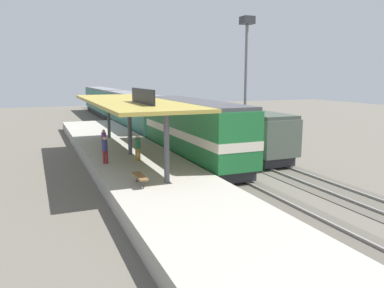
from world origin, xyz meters
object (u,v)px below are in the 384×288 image
(passenger_carriage_rear, at_px, (103,101))
(platform_bench, at_px, (140,177))
(locomotive, at_px, (193,130))
(light_mast, at_px, (246,54))
(person_waiting, at_px, (104,140))
(person_boarding, at_px, (105,149))
(passenger_carriage_front, at_px, (133,111))
(person_walking, at_px, (138,146))
(freight_car, at_px, (240,131))

(passenger_carriage_rear, bearing_deg, platform_bench, -97.39)
(platform_bench, bearing_deg, locomotive, 51.24)
(light_mast, bearing_deg, person_waiting, -163.04)
(locomotive, distance_m, person_boarding, 7.03)
(platform_bench, height_order, passenger_carriage_front, passenger_carriage_front)
(light_mast, distance_m, person_boarding, 17.70)
(person_walking, bearing_deg, freight_car, 17.86)
(freight_car, distance_m, person_walking, 9.73)
(passenger_carriage_front, height_order, freight_car, passenger_carriage_front)
(person_waiting, relative_size, person_walking, 1.00)
(passenger_carriage_front, height_order, person_waiting, passenger_carriage_front)
(freight_car, bearing_deg, person_walking, -162.14)
(passenger_carriage_front, relative_size, freight_car, 1.67)
(passenger_carriage_rear, distance_m, person_boarding, 41.24)
(person_waiting, bearing_deg, passenger_carriage_front, 69.29)
(locomotive, distance_m, freight_car, 4.74)
(freight_car, height_order, light_mast, light_mast)
(passenger_carriage_front, xyz_separation_m, person_walking, (-4.66, -19.93, -0.46))
(person_walking, bearing_deg, platform_bench, -103.56)
(person_walking, relative_size, person_boarding, 1.00)
(locomotive, bearing_deg, light_mast, 36.56)
(locomotive, distance_m, passenger_carriage_front, 18.00)
(passenger_carriage_front, xyz_separation_m, passenger_carriage_rear, (0.00, 20.80, 0.00))
(passenger_carriage_rear, height_order, freight_car, passenger_carriage_rear)
(locomotive, distance_m, passenger_carriage_rear, 38.80)
(person_boarding, bearing_deg, platform_bench, -82.34)
(platform_bench, xyz_separation_m, passenger_carriage_rear, (6.00, 46.27, 0.97))
(freight_car, xyz_separation_m, person_waiting, (-10.84, 0.45, -0.12))
(passenger_carriage_front, distance_m, passenger_carriage_rear, 20.80)
(person_walking, bearing_deg, light_mast, 31.76)
(locomotive, bearing_deg, person_waiting, 166.46)
(platform_bench, relative_size, freight_car, 0.14)
(freight_car, distance_m, person_boarding, 11.72)
(passenger_carriage_front, bearing_deg, passenger_carriage_rear, 90.00)
(light_mast, height_order, person_boarding, light_mast)
(locomotive, xyz_separation_m, passenger_carriage_rear, (0.00, 38.80, -0.10))
(person_waiting, height_order, person_boarding, same)
(passenger_carriage_front, bearing_deg, person_waiting, -110.71)
(locomotive, height_order, person_boarding, locomotive)
(light_mast, height_order, person_walking, light_mast)
(light_mast, bearing_deg, locomotive, -143.44)
(passenger_carriage_rear, height_order, light_mast, light_mast)
(person_boarding, bearing_deg, freight_car, 14.48)
(freight_car, xyz_separation_m, light_mast, (3.20, 4.73, 6.43))
(platform_bench, distance_m, passenger_carriage_rear, 46.67)
(locomotive, height_order, person_walking, locomotive)
(passenger_carriage_rear, relative_size, person_walking, 11.70)
(platform_bench, bearing_deg, freight_car, 38.80)
(locomotive, bearing_deg, passenger_carriage_front, 90.00)
(locomotive, xyz_separation_m, passenger_carriage_front, (0.00, 18.00, -0.10))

